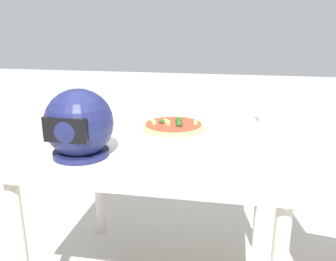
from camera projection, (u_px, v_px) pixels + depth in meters
name	position (u px, v px, depth m)	size (l,w,h in m)	color
dining_table	(162.00, 160.00, 1.49)	(1.00, 0.88, 0.72)	beige
pizza_plate	(173.00, 130.00, 1.57)	(0.31, 0.31, 0.01)	white
pizza	(173.00, 126.00, 1.57)	(0.28, 0.28, 0.05)	tan
motorcycle_helmet	(79.00, 125.00, 1.25)	(0.24, 0.24, 0.24)	#191E4C
drinking_glass	(267.00, 110.00, 1.68)	(0.07, 0.07, 0.12)	silver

